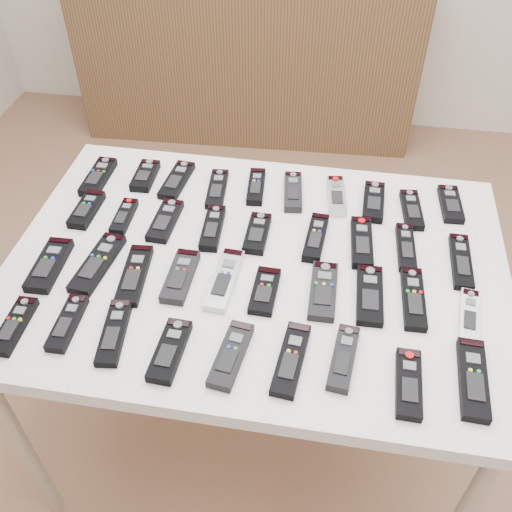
% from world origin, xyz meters
% --- Properties ---
extents(ground, '(4.00, 4.00, 0.00)m').
position_xyz_m(ground, '(0.00, 0.00, 0.00)').
color(ground, '#93674A').
rests_on(ground, ground).
extents(table, '(1.25, 0.88, 0.78)m').
position_xyz_m(table, '(-0.13, -0.09, 0.72)').
color(table, white).
rests_on(table, ground).
extents(sideboard, '(1.79, 0.47, 0.89)m').
position_xyz_m(sideboard, '(-0.49, 1.78, 0.44)').
color(sideboard, '#462C1C').
rests_on(sideboard, ground).
extents(remote_0, '(0.06, 0.17, 0.02)m').
position_xyz_m(remote_0, '(-0.64, 0.17, 0.79)').
color(remote_0, black).
rests_on(remote_0, table).
extents(remote_1, '(0.06, 0.14, 0.02)m').
position_xyz_m(remote_1, '(-0.51, 0.20, 0.79)').
color(remote_1, black).
rests_on(remote_1, table).
extents(remote_2, '(0.07, 0.18, 0.02)m').
position_xyz_m(remote_2, '(-0.41, 0.20, 0.79)').
color(remote_2, black).
rests_on(remote_2, table).
extents(remote_3, '(0.06, 0.17, 0.02)m').
position_xyz_m(remote_3, '(-0.28, 0.18, 0.79)').
color(remote_3, black).
rests_on(remote_3, table).
extents(remote_4, '(0.06, 0.16, 0.02)m').
position_xyz_m(remote_4, '(-0.18, 0.20, 0.79)').
color(remote_4, black).
rests_on(remote_4, table).
extents(remote_5, '(0.07, 0.17, 0.02)m').
position_xyz_m(remote_5, '(-0.07, 0.19, 0.79)').
color(remote_5, black).
rests_on(remote_5, table).
extents(remote_6, '(0.07, 0.17, 0.02)m').
position_xyz_m(remote_6, '(0.06, 0.20, 0.79)').
color(remote_6, '#B7B7BC').
rests_on(remote_6, table).
extents(remote_7, '(0.06, 0.16, 0.02)m').
position_xyz_m(remote_7, '(0.16, 0.19, 0.79)').
color(remote_7, black).
rests_on(remote_7, table).
extents(remote_8, '(0.06, 0.16, 0.02)m').
position_xyz_m(remote_8, '(0.26, 0.17, 0.79)').
color(remote_8, black).
rests_on(remote_8, table).
extents(remote_9, '(0.06, 0.15, 0.02)m').
position_xyz_m(remote_9, '(0.37, 0.21, 0.79)').
color(remote_9, black).
rests_on(remote_9, table).
extents(remote_10, '(0.06, 0.15, 0.02)m').
position_xyz_m(remote_10, '(-0.62, 0.02, 0.79)').
color(remote_10, black).
rests_on(remote_10, table).
extents(remote_11, '(0.04, 0.14, 0.02)m').
position_xyz_m(remote_11, '(-0.51, 0.01, 0.79)').
color(remote_11, black).
rests_on(remote_11, table).
extents(remote_12, '(0.06, 0.17, 0.02)m').
position_xyz_m(remote_12, '(-0.39, 0.01, 0.79)').
color(remote_12, black).
rests_on(remote_12, table).
extents(remote_13, '(0.06, 0.17, 0.02)m').
position_xyz_m(remote_13, '(-0.26, 0.00, 0.79)').
color(remote_13, black).
rests_on(remote_13, table).
extents(remote_14, '(0.06, 0.15, 0.02)m').
position_xyz_m(remote_14, '(-0.14, 0.00, 0.79)').
color(remote_14, black).
rests_on(remote_14, table).
extents(remote_15, '(0.06, 0.18, 0.02)m').
position_xyz_m(remote_15, '(0.01, 0.01, 0.79)').
color(remote_15, black).
rests_on(remote_15, table).
extents(remote_16, '(0.06, 0.18, 0.02)m').
position_xyz_m(remote_16, '(0.13, 0.01, 0.79)').
color(remote_16, black).
rests_on(remote_16, table).
extents(remote_17, '(0.05, 0.17, 0.02)m').
position_xyz_m(remote_17, '(0.25, 0.01, 0.79)').
color(remote_17, black).
rests_on(remote_17, table).
extents(remote_18, '(0.05, 0.19, 0.02)m').
position_xyz_m(remote_18, '(0.38, -0.02, 0.79)').
color(remote_18, black).
rests_on(remote_18, table).
extents(remote_19, '(0.07, 0.18, 0.02)m').
position_xyz_m(remote_19, '(-0.63, -0.20, 0.79)').
color(remote_19, black).
rests_on(remote_19, table).
extents(remote_20, '(0.08, 0.21, 0.02)m').
position_xyz_m(remote_20, '(-0.51, -0.17, 0.79)').
color(remote_20, black).
rests_on(remote_20, table).
extents(remote_21, '(0.07, 0.20, 0.02)m').
position_xyz_m(remote_21, '(-0.41, -0.20, 0.79)').
color(remote_21, black).
rests_on(remote_21, table).
extents(remote_22, '(0.06, 0.17, 0.02)m').
position_xyz_m(remote_22, '(-0.30, -0.18, 0.79)').
color(remote_22, black).
rests_on(remote_22, table).
extents(remote_23, '(0.06, 0.20, 0.02)m').
position_xyz_m(remote_23, '(-0.19, -0.18, 0.79)').
color(remote_23, '#B7B7BC').
rests_on(remote_23, table).
extents(remote_24, '(0.06, 0.14, 0.02)m').
position_xyz_m(remote_24, '(-0.09, -0.20, 0.79)').
color(remote_24, black).
rests_on(remote_24, table).
extents(remote_25, '(0.06, 0.18, 0.02)m').
position_xyz_m(remote_25, '(0.05, -0.17, 0.79)').
color(remote_25, black).
rests_on(remote_25, table).
extents(remote_26, '(0.07, 0.18, 0.02)m').
position_xyz_m(remote_26, '(0.16, -0.17, 0.79)').
color(remote_26, black).
rests_on(remote_26, table).
extents(remote_27, '(0.06, 0.19, 0.02)m').
position_xyz_m(remote_27, '(0.26, -0.16, 0.79)').
color(remote_27, black).
rests_on(remote_27, table).
extents(remote_28, '(0.06, 0.16, 0.02)m').
position_xyz_m(remote_28, '(0.38, -0.20, 0.79)').
color(remote_28, silver).
rests_on(remote_28, table).
extents(remote_29, '(0.05, 0.16, 0.02)m').
position_xyz_m(remote_29, '(-0.62, -0.39, 0.79)').
color(remote_29, black).
rests_on(remote_29, table).
extents(remote_30, '(0.05, 0.16, 0.02)m').
position_xyz_m(remote_30, '(-0.51, -0.37, 0.79)').
color(remote_30, black).
rests_on(remote_30, table).
extents(remote_31, '(0.07, 0.18, 0.02)m').
position_xyz_m(remote_31, '(-0.40, -0.37, 0.79)').
color(remote_31, black).
rests_on(remote_31, table).
extents(remote_32, '(0.06, 0.16, 0.02)m').
position_xyz_m(remote_32, '(-0.26, -0.40, 0.79)').
color(remote_32, black).
rests_on(remote_32, table).
extents(remote_33, '(0.07, 0.18, 0.02)m').
position_xyz_m(remote_33, '(-0.13, -0.39, 0.79)').
color(remote_33, black).
rests_on(remote_33, table).
extents(remote_34, '(0.07, 0.19, 0.02)m').
position_xyz_m(remote_34, '(-0.00, -0.38, 0.79)').
color(remote_34, black).
rests_on(remote_34, table).
extents(remote_35, '(0.06, 0.17, 0.02)m').
position_xyz_m(remote_35, '(0.11, -0.36, 0.79)').
color(remote_35, black).
rests_on(remote_35, table).
extents(remote_36, '(0.05, 0.16, 0.02)m').
position_xyz_m(remote_36, '(0.24, -0.40, 0.79)').
color(remote_36, black).
rests_on(remote_36, table).
extents(remote_37, '(0.06, 0.20, 0.02)m').
position_xyz_m(remote_37, '(0.37, -0.37, 0.79)').
color(remote_37, black).
rests_on(remote_37, table).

